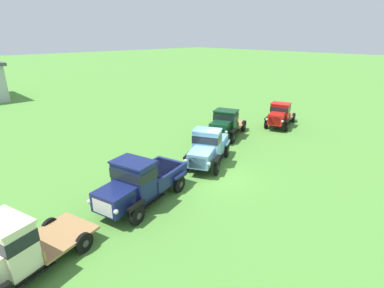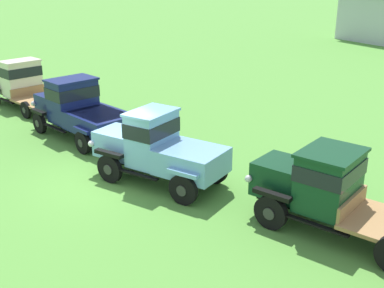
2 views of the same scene
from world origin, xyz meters
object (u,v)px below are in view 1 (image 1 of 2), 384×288
(vintage_truck_foreground_near, at_px, (3,254))
(vintage_truck_far_side, at_px, (225,123))
(vintage_truck_second_in_line, at_px, (140,181))
(vintage_truck_midrow_center, at_px, (208,147))
(vintage_truck_back_of_row, at_px, (280,115))

(vintage_truck_foreground_near, distance_m, vintage_truck_far_side, 16.60)
(vintage_truck_second_in_line, xyz_separation_m, vintage_truck_midrow_center, (5.49, 0.84, 0.03))
(vintage_truck_midrow_center, distance_m, vintage_truck_back_of_row, 10.15)
(vintage_truck_second_in_line, relative_size, vintage_truck_back_of_row, 1.07)
(vintage_truck_foreground_near, relative_size, vintage_truck_midrow_center, 1.13)
(vintage_truck_foreground_near, relative_size, vintage_truck_back_of_row, 1.06)
(vintage_truck_second_in_line, distance_m, vintage_truck_far_side, 10.60)
(vintage_truck_foreground_near, height_order, vintage_truck_far_side, vintage_truck_foreground_near)
(vintage_truck_second_in_line, distance_m, vintage_truck_midrow_center, 5.55)
(vintage_truck_foreground_near, height_order, vintage_truck_back_of_row, vintage_truck_foreground_near)
(vintage_truck_second_in_line, height_order, vintage_truck_back_of_row, vintage_truck_second_in_line)
(vintage_truck_second_in_line, relative_size, vintage_truck_midrow_center, 1.15)
(vintage_truck_second_in_line, distance_m, vintage_truck_back_of_row, 15.70)
(vintage_truck_foreground_near, xyz_separation_m, vintage_truck_far_side, (15.99, 4.46, 0.03))
(vintage_truck_foreground_near, xyz_separation_m, vintage_truck_second_in_line, (5.92, 1.14, -0.00))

